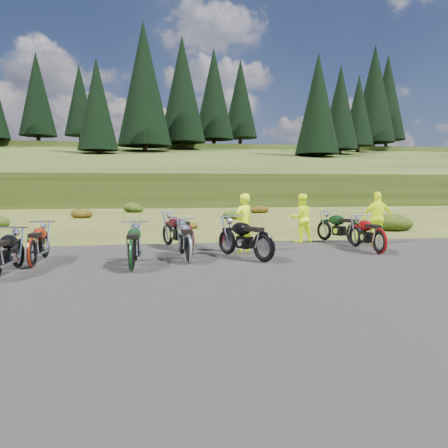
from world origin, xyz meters
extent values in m
plane|color=#384015|center=(0.00, 0.00, 0.00)|extent=(300.00, 300.00, 0.00)
cube|color=black|center=(0.00, -2.00, 0.00)|extent=(20.00, 12.00, 0.04)
cube|color=#283612|center=(0.00, 110.00, 0.00)|extent=(300.00, 90.00, 9.17)
cylinder|color=black|center=(-21.00, 69.00, 9.48)|extent=(0.70, 0.70, 2.20)
cone|color=black|center=(-21.00, 69.00, 17.38)|extent=(6.16, 6.16, 14.00)
cylinder|color=black|center=(-15.00, 75.00, 10.27)|extent=(0.70, 0.70, 2.20)
cone|color=black|center=(-15.00, 75.00, 17.67)|extent=(5.72, 5.72, 13.00)
cylinder|color=black|center=(-9.00, 50.00, 5.69)|extent=(0.70, 0.70, 2.20)
cone|color=black|center=(-9.00, 50.00, 12.59)|extent=(5.28, 5.28, 12.00)
cylinder|color=black|center=(-3.00, 56.00, 6.88)|extent=(0.70, 0.70, 2.20)
cone|color=black|center=(-3.00, 56.00, 16.78)|extent=(7.92, 7.92, 18.00)
cylinder|color=black|center=(3.00, 62.00, 8.08)|extent=(0.70, 0.70, 2.20)
cone|color=black|center=(3.00, 62.00, 17.48)|extent=(7.48, 7.48, 17.00)
cylinder|color=black|center=(9.00, 68.00, 9.28)|extent=(0.70, 0.70, 2.20)
cone|color=black|center=(9.00, 68.00, 18.18)|extent=(7.04, 7.04, 16.00)
cylinder|color=black|center=(15.00, 74.00, 10.27)|extent=(0.70, 0.70, 2.20)
cone|color=black|center=(15.00, 74.00, 18.67)|extent=(6.60, 6.60, 15.00)
cylinder|color=black|center=(21.00, 49.00, 5.49)|extent=(0.70, 0.70, 2.20)
cone|color=black|center=(21.00, 49.00, 13.39)|extent=(6.16, 6.16, 14.00)
cylinder|color=black|center=(27.00, 55.00, 6.68)|extent=(0.70, 0.70, 2.20)
cone|color=black|center=(27.00, 55.00, 14.08)|extent=(5.72, 5.72, 13.00)
cylinder|color=black|center=(33.00, 61.00, 7.88)|extent=(0.70, 0.70, 2.20)
cone|color=black|center=(33.00, 61.00, 14.78)|extent=(5.28, 5.28, 12.00)
cylinder|color=black|center=(39.00, 67.00, 9.08)|extent=(0.70, 0.70, 2.20)
cone|color=black|center=(39.00, 67.00, 18.98)|extent=(7.92, 7.92, 18.00)
cylinder|color=black|center=(45.00, 73.00, 10.27)|extent=(0.70, 0.70, 2.20)
cone|color=black|center=(45.00, 73.00, 19.67)|extent=(7.48, 7.48, 17.00)
ellipsoid|color=#5C320B|center=(-6.20, 16.60, 0.38)|extent=(1.30, 1.30, 0.77)
ellipsoid|color=#1E380E|center=(-3.30, 21.90, 0.46)|extent=(1.56, 1.56, 0.92)
ellipsoid|color=#5C320B|center=(-0.40, 9.20, 0.23)|extent=(0.77, 0.77, 0.45)
ellipsoid|color=#1E380E|center=(2.50, 14.50, 0.31)|extent=(1.03, 1.03, 0.61)
ellipsoid|color=#5C320B|center=(5.40, 19.80, 0.38)|extent=(1.30, 1.30, 0.77)
ellipsoid|color=#1E380E|center=(8.30, 7.10, 0.46)|extent=(1.56, 1.56, 0.92)
ellipsoid|color=#5C320B|center=(11.20, 12.40, 0.23)|extent=(0.77, 0.77, 0.45)
imported|color=#E3FF0D|center=(0.52, 1.79, 0.83)|extent=(0.73, 0.67, 1.67)
imported|color=#E3FF0D|center=(2.88, 3.70, 0.81)|extent=(0.87, 0.73, 1.62)
imported|color=#E3FF0D|center=(5.21, 2.94, 0.85)|extent=(1.03, 0.51, 1.69)
camera|label=1|loc=(-2.01, -10.20, 1.91)|focal=35.00mm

